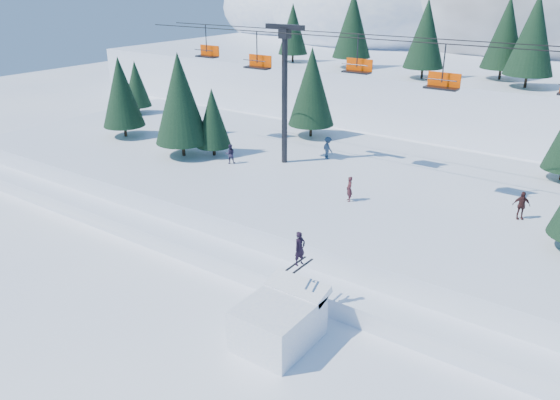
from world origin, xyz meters
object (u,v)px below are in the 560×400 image
Objects in this scene: banner_near at (376,322)px; banner_far at (453,341)px; chairlift at (420,89)px; jump_kicker at (280,320)px.

banner_near is 1.06× the size of banner_far.
banner_far is at bearing 11.50° from banner_near.
chairlift is 17.31× the size of banner_far.
jump_kicker is 0.11× the size of chairlift.
jump_kicker is 17.96m from chairlift.
banner_far is (3.51, 0.71, 0.00)m from banner_near.
banner_near is (3.39, 3.24, -0.62)m from jump_kicker.
banner_far is at bearing 29.82° from jump_kicker.
chairlift is 16.59m from banner_far.
banner_far is at bearing -58.75° from chairlift.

